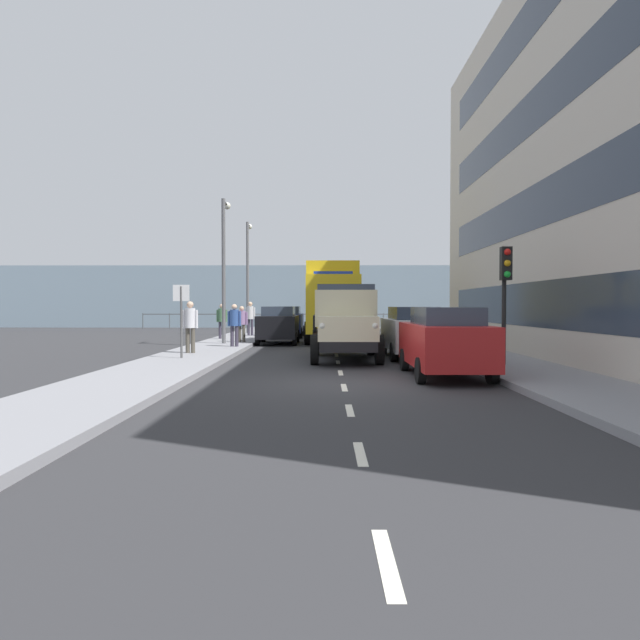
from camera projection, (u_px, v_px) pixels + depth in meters
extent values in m
plane|color=#2D2D30|center=(335.00, 350.00, 22.39)|extent=(80.00, 80.00, 0.00)
cube|color=gray|center=(456.00, 348.00, 22.36)|extent=(2.56, 41.03, 0.15)
cube|color=gray|center=(215.00, 348.00, 22.43)|extent=(2.56, 41.03, 0.15)
cube|color=silver|center=(387.00, 562.00, 3.88)|extent=(0.12, 1.10, 0.01)
cube|color=silver|center=(360.00, 453.00, 6.72)|extent=(0.12, 1.10, 0.01)
cube|color=silver|center=(350.00, 410.00, 9.51)|extent=(0.12, 1.10, 0.01)
cube|color=silver|center=(344.00, 387.00, 12.15)|extent=(0.12, 1.10, 0.01)
cube|color=silver|center=(341.00, 373.00, 14.82)|extent=(0.12, 1.10, 0.01)
cube|color=silver|center=(338.00, 362.00, 17.61)|extent=(0.12, 1.10, 0.01)
cube|color=silver|center=(336.00, 355.00, 20.08)|extent=(0.12, 1.10, 0.01)
cube|color=silver|center=(335.00, 349.00, 22.88)|extent=(0.12, 1.10, 0.01)
cube|color=silver|center=(334.00, 345.00, 25.57)|extent=(0.12, 1.10, 0.01)
cube|color=silver|center=(333.00, 341.00, 28.18)|extent=(0.12, 1.10, 0.01)
cube|color=silver|center=(332.00, 338.00, 30.73)|extent=(0.12, 1.10, 0.01)
cube|color=silver|center=(331.00, 335.00, 33.66)|extent=(0.12, 1.10, 0.01)
cube|color=silver|center=(331.00, 333.00, 36.51)|extent=(0.12, 1.10, 0.01)
cube|color=silver|center=(330.00, 331.00, 39.45)|extent=(0.12, 1.10, 0.01)
cube|color=#2D3847|center=(554.00, 304.00, 16.05)|extent=(0.08, 22.41, 1.40)
cube|color=#2D3847|center=(555.00, 198.00, 15.97)|extent=(0.08, 22.41, 1.40)
cube|color=#2D3847|center=(556.00, 90.00, 15.90)|extent=(0.08, 22.41, 1.40)
cube|color=gray|center=(329.00, 297.00, 45.84)|extent=(80.00, 0.80, 5.00)
cylinder|color=#4C5156|center=(518.00, 321.00, 42.19)|extent=(0.08, 0.08, 1.20)
cylinder|color=#4C5156|center=(491.00, 321.00, 42.20)|extent=(0.08, 0.08, 1.20)
cylinder|color=#4C5156|center=(464.00, 321.00, 42.22)|extent=(0.08, 0.08, 1.20)
cylinder|color=#4C5156|center=(437.00, 321.00, 42.23)|extent=(0.08, 0.08, 1.20)
cylinder|color=#4C5156|center=(410.00, 321.00, 42.24)|extent=(0.08, 0.08, 1.20)
cylinder|color=#4C5156|center=(383.00, 321.00, 42.26)|extent=(0.08, 0.08, 1.20)
cylinder|color=#4C5156|center=(357.00, 321.00, 42.27)|extent=(0.08, 0.08, 1.20)
cylinder|color=#4C5156|center=(330.00, 321.00, 42.29)|extent=(0.08, 0.08, 1.20)
cylinder|color=#4C5156|center=(303.00, 321.00, 42.30)|extent=(0.08, 0.08, 1.20)
cylinder|color=#4C5156|center=(276.00, 321.00, 42.32)|extent=(0.08, 0.08, 1.20)
cylinder|color=#4C5156|center=(250.00, 321.00, 42.33)|extent=(0.08, 0.08, 1.20)
cylinder|color=#4C5156|center=(223.00, 321.00, 42.35)|extent=(0.08, 0.08, 1.20)
cylinder|color=#4C5156|center=(196.00, 321.00, 42.36)|extent=(0.08, 0.08, 1.20)
cylinder|color=#4C5156|center=(170.00, 321.00, 42.38)|extent=(0.08, 0.08, 1.20)
cylinder|color=#4C5156|center=(143.00, 321.00, 42.39)|extent=(0.08, 0.08, 1.20)
cube|color=#4C5156|center=(330.00, 314.00, 42.27)|extent=(28.00, 0.08, 0.08)
cube|color=black|center=(345.00, 341.00, 18.53)|extent=(1.64, 5.60, 0.30)
cube|color=beige|center=(347.00, 328.00, 16.67)|extent=(1.72, 1.90, 0.70)
cube|color=silver|center=(349.00, 330.00, 15.78)|extent=(1.16, 0.08, 0.56)
sphere|color=white|center=(375.00, 326.00, 15.77)|extent=(0.20, 0.20, 0.20)
sphere|color=white|center=(322.00, 326.00, 15.78)|extent=(0.20, 0.20, 0.20)
cube|color=beige|center=(345.00, 308.00, 18.17)|extent=(1.93, 1.34, 1.15)
cube|color=#2D3847|center=(345.00, 293.00, 18.16)|extent=(1.78, 1.23, 0.56)
cube|color=#2D2319|center=(344.00, 332.00, 19.87)|extent=(2.10, 2.80, 0.16)
cube|color=black|center=(372.00, 323.00, 19.85)|extent=(0.08, 2.80, 0.56)
cube|color=black|center=(315.00, 323.00, 19.87)|extent=(0.08, 2.80, 0.56)
cylinder|color=black|center=(379.00, 350.00, 16.85)|extent=(0.24, 0.90, 0.90)
cylinder|color=black|center=(315.00, 350.00, 16.86)|extent=(0.24, 0.90, 0.90)
cylinder|color=black|center=(371.00, 343.00, 20.07)|extent=(0.24, 0.90, 0.90)
cylinder|color=black|center=(316.00, 343.00, 20.08)|extent=(0.24, 0.90, 0.90)
cube|color=gold|center=(333.00, 304.00, 25.41)|extent=(2.40, 2.21, 2.60)
cube|color=#2D3847|center=(333.00, 292.00, 25.40)|extent=(2.20, 2.04, 0.80)
cube|color=#1933B2|center=(333.00, 273.00, 25.38)|extent=(1.75, 0.20, 0.16)
cube|color=gold|center=(332.00, 294.00, 29.39)|extent=(2.50, 5.95, 3.00)
cube|color=black|center=(332.00, 327.00, 28.50)|extent=(2.00, 8.08, 0.36)
cylinder|color=black|center=(359.00, 333.00, 25.52)|extent=(0.28, 1.04, 1.04)
cylinder|color=black|center=(308.00, 333.00, 25.54)|extent=(0.28, 1.04, 1.04)
cylinder|color=black|center=(354.00, 330.00, 29.13)|extent=(0.28, 1.04, 1.04)
cylinder|color=black|center=(310.00, 330.00, 29.15)|extent=(0.28, 1.04, 1.04)
cylinder|color=black|center=(352.00, 328.00, 31.26)|extent=(0.28, 1.04, 1.04)
cylinder|color=black|center=(311.00, 328.00, 31.27)|extent=(0.28, 1.04, 1.04)
cube|color=#B21E1E|center=(444.00, 344.00, 13.99)|extent=(1.69, 4.16, 1.00)
cube|color=#2D3847|center=(446.00, 316.00, 13.77)|extent=(1.38, 2.29, 0.42)
cylinder|color=black|center=(404.00, 360.00, 15.29)|extent=(0.18, 0.60, 0.60)
cylinder|color=black|center=(464.00, 360.00, 15.28)|extent=(0.18, 0.60, 0.60)
cylinder|color=black|center=(421.00, 371.00, 12.72)|extent=(0.18, 0.60, 0.60)
cylinder|color=black|center=(492.00, 371.00, 12.70)|extent=(0.18, 0.60, 0.60)
cube|color=white|center=(412.00, 334.00, 19.20)|extent=(1.66, 4.59, 1.00)
cube|color=#2D3847|center=(413.00, 313.00, 18.98)|extent=(1.36, 2.52, 0.42)
cylinder|color=black|center=(384.00, 346.00, 20.64)|extent=(0.18, 0.60, 0.60)
cylinder|color=black|center=(427.00, 346.00, 20.63)|extent=(0.18, 0.60, 0.60)
cylinder|color=black|center=(393.00, 352.00, 17.80)|extent=(0.18, 0.60, 0.60)
cylinder|color=black|center=(444.00, 352.00, 17.79)|extent=(0.18, 0.60, 0.60)
cube|color=black|center=(278.00, 326.00, 26.15)|extent=(1.72, 3.99, 1.00)
cube|color=#2D3847|center=(279.00, 311.00, 26.33)|extent=(1.41, 2.19, 0.42)
cylinder|color=black|center=(295.00, 339.00, 24.92)|extent=(0.18, 0.60, 0.60)
cylinder|color=black|center=(258.00, 339.00, 24.93)|extent=(0.18, 0.60, 0.60)
cylinder|color=black|center=(297.00, 336.00, 27.39)|extent=(0.18, 0.60, 0.60)
cylinder|color=black|center=(264.00, 336.00, 27.40)|extent=(0.18, 0.60, 0.60)
cube|color=navy|center=(287.00, 323.00, 31.77)|extent=(1.77, 4.06, 1.00)
cube|color=#2D3847|center=(287.00, 310.00, 31.96)|extent=(1.45, 2.23, 0.42)
cylinder|color=black|center=(301.00, 333.00, 30.52)|extent=(0.18, 0.60, 0.60)
cylinder|color=black|center=(269.00, 333.00, 30.53)|extent=(0.18, 0.60, 0.60)
cylinder|color=black|center=(302.00, 331.00, 33.04)|extent=(0.18, 0.60, 0.60)
cylinder|color=black|center=(274.00, 331.00, 33.05)|extent=(0.18, 0.60, 0.60)
cylinder|color=#4C473D|center=(193.00, 340.00, 19.27)|extent=(0.14, 0.14, 0.85)
cylinder|color=#4C473D|center=(188.00, 340.00, 19.28)|extent=(0.14, 0.14, 0.85)
cylinder|color=silver|center=(190.00, 318.00, 19.26)|extent=(0.34, 0.34, 0.67)
cylinder|color=silver|center=(197.00, 319.00, 19.25)|extent=(0.09, 0.09, 0.62)
cylinder|color=silver|center=(184.00, 319.00, 19.26)|extent=(0.09, 0.09, 0.62)
sphere|color=tan|center=(190.00, 305.00, 19.24)|extent=(0.23, 0.23, 0.23)
cylinder|color=#383342|center=(237.00, 336.00, 22.34)|extent=(0.14, 0.14, 0.81)
cylinder|color=#383342|center=(232.00, 336.00, 22.34)|extent=(0.14, 0.14, 0.81)
cylinder|color=#2D4C8C|center=(234.00, 318.00, 22.32)|extent=(0.34, 0.34, 0.64)
cylinder|color=#2D4C8C|center=(240.00, 319.00, 22.32)|extent=(0.09, 0.09, 0.59)
cylinder|color=#2D4C8C|center=(229.00, 319.00, 22.33)|extent=(0.09, 0.09, 0.59)
sphere|color=tan|center=(234.00, 307.00, 22.31)|extent=(0.22, 0.22, 0.22)
cylinder|color=#4C473D|center=(244.00, 333.00, 25.16)|extent=(0.14, 0.14, 0.77)
cylinder|color=#4C473D|center=(240.00, 333.00, 25.16)|extent=(0.14, 0.14, 0.77)
cylinder|color=gray|center=(242.00, 318.00, 25.14)|extent=(0.34, 0.34, 0.61)
cylinder|color=gray|center=(247.00, 318.00, 25.14)|extent=(0.09, 0.09, 0.56)
cylinder|color=gray|center=(237.00, 318.00, 25.15)|extent=(0.09, 0.09, 0.56)
sphere|color=tan|center=(242.00, 309.00, 25.13)|extent=(0.21, 0.21, 0.21)
cylinder|color=#383342|center=(224.00, 330.00, 27.67)|extent=(0.14, 0.14, 0.82)
cylinder|color=#383342|center=(220.00, 330.00, 27.67)|extent=(0.14, 0.14, 0.82)
cylinder|color=#47724C|center=(222.00, 315.00, 27.65)|extent=(0.34, 0.34, 0.65)
cylinder|color=#47724C|center=(226.00, 316.00, 27.65)|extent=(0.09, 0.09, 0.60)
cylinder|color=#47724C|center=(217.00, 316.00, 27.65)|extent=(0.09, 0.09, 0.60)
sphere|color=tan|center=(222.00, 306.00, 27.64)|extent=(0.22, 0.22, 0.22)
cylinder|color=#383342|center=(252.00, 327.00, 30.61)|extent=(0.14, 0.14, 0.88)
cylinder|color=#383342|center=(249.00, 327.00, 30.61)|extent=(0.14, 0.14, 0.88)
cylinder|color=silver|center=(250.00, 313.00, 30.59)|extent=(0.34, 0.34, 0.70)
cylinder|color=silver|center=(254.00, 313.00, 30.59)|extent=(0.09, 0.09, 0.64)
cylinder|color=silver|center=(246.00, 313.00, 30.59)|extent=(0.09, 0.09, 0.64)
sphere|color=tan|center=(250.00, 304.00, 30.58)|extent=(0.24, 0.24, 0.24)
cylinder|color=black|center=(504.00, 306.00, 15.49)|extent=(0.12, 0.12, 3.20)
cube|color=black|center=(506.00, 263.00, 15.32)|extent=(0.28, 0.24, 0.90)
sphere|color=red|center=(507.00, 252.00, 15.19)|extent=(0.18, 0.18, 0.18)
sphere|color=orange|center=(507.00, 263.00, 15.20)|extent=(0.18, 0.18, 0.18)
sphere|color=green|center=(507.00, 274.00, 15.21)|extent=(0.18, 0.18, 0.18)
cylinder|color=#59595B|center=(224.00, 271.00, 24.14)|extent=(0.16, 0.16, 6.16)
cylinder|color=#59595B|center=(225.00, 203.00, 24.51)|extent=(0.10, 0.90, 0.10)
sphere|color=silver|center=(227.00, 206.00, 24.97)|extent=(0.32, 0.32, 0.32)
cylinder|color=#59595B|center=(248.00, 278.00, 33.22)|extent=(0.16, 0.16, 6.51)
cylinder|color=#59595B|center=(248.00, 225.00, 33.59)|extent=(0.10, 0.90, 0.10)
sphere|color=silver|center=(249.00, 227.00, 34.04)|extent=(0.32, 0.32, 0.32)
cylinder|color=#4C4C4C|center=(181.00, 322.00, 17.40)|extent=(0.07, 0.07, 2.20)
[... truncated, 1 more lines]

